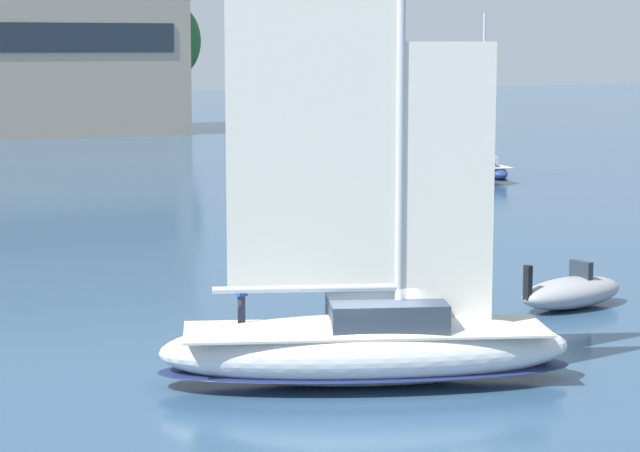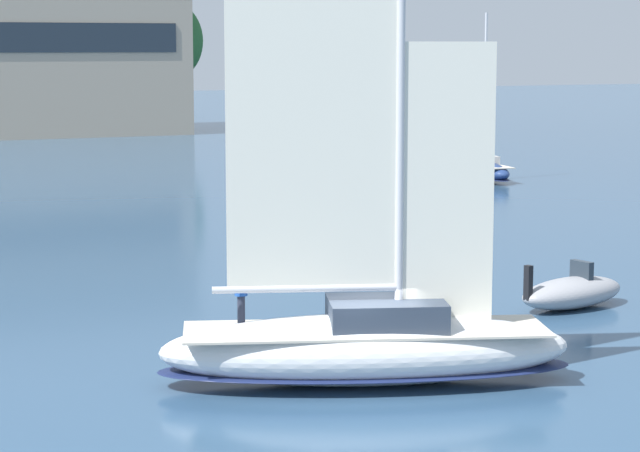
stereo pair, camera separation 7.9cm
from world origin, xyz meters
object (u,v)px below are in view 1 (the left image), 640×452
tree_shore_right (296,43)px  sailboat_moored_far_slip (478,169)px  sailboat_main (366,340)px  motor_tender (571,292)px  tree_shore_center (169,41)px  channel_buoy (434,265)px

tree_shore_right → sailboat_moored_far_slip: size_ratio=1.18×
sailboat_main → motor_tender: 11.86m
tree_shore_center → sailboat_moored_far_slip: tree_shore_center is taller
sailboat_main → tree_shore_right: bearing=68.7°
sailboat_moored_far_slip → channel_buoy: size_ratio=6.48×
sailboat_moored_far_slip → motor_tender: (-17.61, -35.91, -0.20)m
tree_shore_right → sailboat_main: sailboat_main is taller
tree_shore_center → sailboat_moored_far_slip: (5.71, -50.47, -8.36)m
sailboat_main → channel_buoy: 14.35m
tree_shore_right → motor_tender: tree_shore_right is taller
sailboat_main → channel_buoy: sailboat_main is taller
sailboat_main → motor_tender: bearing=29.0°
sailboat_main → channel_buoy: size_ratio=8.96×
sailboat_main → channel_buoy: (8.37, 11.65, -0.51)m
motor_tender → channel_buoy: motor_tender is taller
tree_shore_right → channel_buoy: 85.41m
tree_shore_center → motor_tender: (-11.90, -86.38, -8.55)m
sailboat_moored_far_slip → tree_shore_center: bearing=96.5°
channel_buoy → tree_shore_right: bearing=71.1°
sailboat_moored_far_slip → motor_tender: sailboat_moored_far_slip is taller
tree_shore_center → tree_shore_right: 13.63m
tree_shore_right → motor_tender: size_ratio=2.77×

